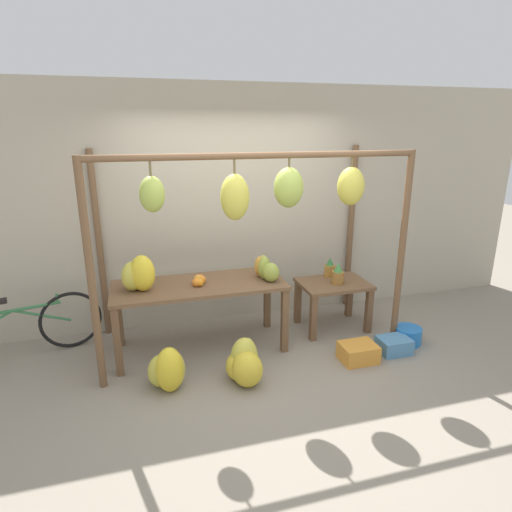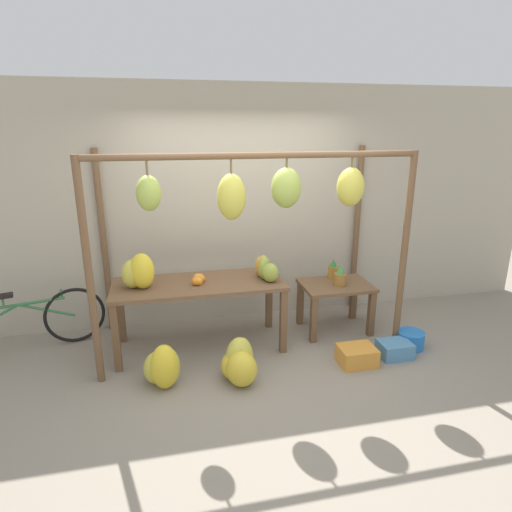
# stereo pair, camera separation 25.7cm
# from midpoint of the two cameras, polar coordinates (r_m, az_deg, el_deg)

# --- Properties ---
(ground_plane) EXTENTS (20.00, 20.00, 0.00)m
(ground_plane) POSITION_cam_midpoint_polar(r_m,az_deg,el_deg) (4.29, 0.08, -15.85)
(ground_plane) COLOR gray
(shop_wall_back) EXTENTS (8.00, 0.08, 2.80)m
(shop_wall_back) POSITION_cam_midpoint_polar(r_m,az_deg,el_deg) (5.15, -4.55, 6.55)
(shop_wall_back) COLOR #B2A893
(shop_wall_back) RESTS_ON ground_plane
(stall_awning) EXTENTS (3.15, 1.28, 2.10)m
(stall_awning) POSITION_cam_midpoint_polar(r_m,az_deg,el_deg) (4.13, -0.87, 6.48)
(stall_awning) COLOR brown
(stall_awning) RESTS_ON ground_plane
(display_table_main) EXTENTS (1.79, 0.72, 0.75)m
(display_table_main) POSITION_cam_midpoint_polar(r_m,az_deg,el_deg) (4.56, -9.15, -4.84)
(display_table_main) COLOR brown
(display_table_main) RESTS_ON ground_plane
(display_table_side) EXTENTS (0.80, 0.57, 0.58)m
(display_table_side) POSITION_cam_midpoint_polar(r_m,az_deg,el_deg) (5.10, 8.83, -4.80)
(display_table_side) COLOR brown
(display_table_side) RESTS_ON ground_plane
(banana_pile_on_table) EXTENTS (0.40, 0.33, 0.37)m
(banana_pile_on_table) POSITION_cam_midpoint_polar(r_m,az_deg,el_deg) (4.41, -17.03, -2.39)
(banana_pile_on_table) COLOR yellow
(banana_pile_on_table) RESTS_ON display_table_main
(orange_pile) EXTENTS (0.15, 0.19, 0.09)m
(orange_pile) POSITION_cam_midpoint_polar(r_m,az_deg,el_deg) (4.48, -9.26, -3.28)
(orange_pile) COLOR orange
(orange_pile) RESTS_ON display_table_main
(pineapple_cluster) EXTENTS (0.15, 0.39, 0.25)m
(pineapple_cluster) POSITION_cam_midpoint_polar(r_m,az_deg,el_deg) (5.09, 8.98, -2.13)
(pineapple_cluster) COLOR #A3702D
(pineapple_cluster) RESTS_ON display_table_side
(banana_pile_ground_left) EXTENTS (0.40, 0.42, 0.44)m
(banana_pile_ground_left) POSITION_cam_midpoint_polar(r_m,az_deg,el_deg) (4.13, -13.50, -14.59)
(banana_pile_ground_left) COLOR gold
(banana_pile_ground_left) RESTS_ON ground_plane
(banana_pile_ground_right) EXTENTS (0.43, 0.52, 0.42)m
(banana_pile_ground_right) POSITION_cam_midpoint_polar(r_m,az_deg,el_deg) (4.15, -3.37, -14.11)
(banana_pile_ground_right) COLOR gold
(banana_pile_ground_right) RESTS_ON ground_plane
(fruit_crate_white) EXTENTS (0.37, 0.28, 0.18)m
(fruit_crate_white) POSITION_cam_midpoint_polar(r_m,az_deg,el_deg) (4.60, 11.88, -12.49)
(fruit_crate_white) COLOR orange
(fruit_crate_white) RESTS_ON ground_plane
(blue_bucket) EXTENTS (0.29, 0.29, 0.19)m
(blue_bucket) POSITION_cam_midpoint_polar(r_m,az_deg,el_deg) (5.08, 18.25, -10.03)
(blue_bucket) COLOR blue
(blue_bucket) RESTS_ON ground_plane
(parked_bicycle) EXTENTS (1.64, 0.44, 0.68)m
(parked_bicycle) POSITION_cam_midpoint_polar(r_m,az_deg,el_deg) (5.12, -30.69, -8.44)
(parked_bicycle) COLOR black
(parked_bicycle) RESTS_ON ground_plane
(papaya_pile) EXTENTS (0.25, 0.38, 0.25)m
(papaya_pile) POSITION_cam_midpoint_polar(r_m,az_deg,el_deg) (4.57, -0.37, -1.70)
(papaya_pile) COLOR #93A33D
(papaya_pile) RESTS_ON display_table_main
(fruit_crate_purple) EXTENTS (0.33, 0.26, 0.17)m
(fruit_crate_purple) POSITION_cam_midpoint_polar(r_m,az_deg,el_deg) (4.84, 16.45, -11.37)
(fruit_crate_purple) COLOR #4C84B2
(fruit_crate_purple) RESTS_ON ground_plane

